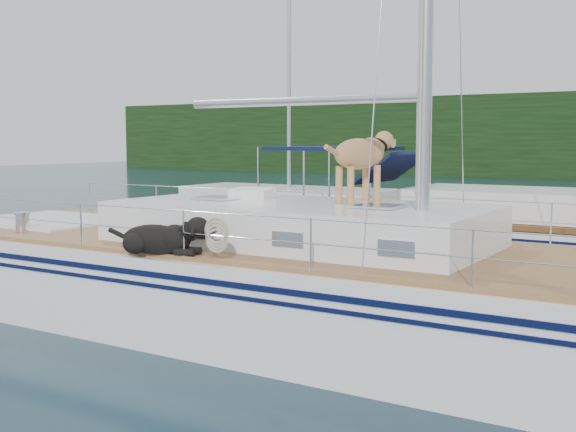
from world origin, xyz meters
The scene contains 4 objects.
ground centered at (0.00, 0.00, 0.00)m, with size 120.00×120.00×0.00m, color black.
main_sailboat centered at (0.10, 0.00, 0.68)m, with size 12.00×3.92×14.01m.
neighbor_sailboat centered at (1.58, 5.80, 0.63)m, with size 11.00×3.50×13.30m.
bg_boat_west centered at (-8.00, 14.00, 0.45)m, with size 8.00×3.00×11.65m.
Camera 1 is at (5.90, -8.53, 2.68)m, focal length 45.00 mm.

